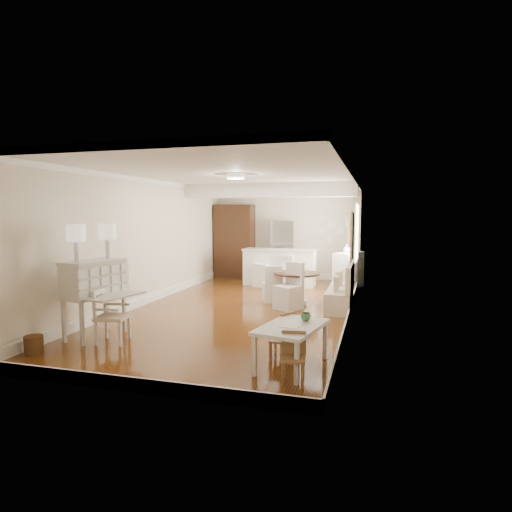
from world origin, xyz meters
The scene contains 20 objects.
room centered at (0.04, 0.32, 1.98)m, with size 9.00×9.04×2.82m.
secretary_bureau centered at (-1.70, -2.71, 0.64)m, with size 1.00×1.02×1.28m, color silver.
gustavian_armchair centered at (-1.25, -2.90, 0.42)m, with size 0.49×0.49×0.85m, color silver.
wicker_basket centered at (-2.03, -3.68, 0.13)m, with size 0.26×0.26×0.26m, color #55361A.
kids_table centered at (1.67, -3.21, 0.28)m, with size 0.68×1.14×0.57m, color white.
kids_chair_a centered at (1.46, -2.95, 0.28)m, with size 0.27×0.27×0.56m, color #966644.
kids_chair_b centered at (1.40, -2.59, 0.31)m, with size 0.30×0.30×0.61m, color tan.
kids_chair_c centered at (1.78, -3.72, 0.31)m, with size 0.30×0.30×0.62m, color #9B7146.
banquette centered at (1.99, 0.50, 0.49)m, with size 0.52×1.60×0.98m, color silver.
dining_table centered at (1.02, 0.73, 0.35)m, with size 1.04×1.04×0.71m, color #432415.
slip_chair_near centered at (0.94, 0.19, 0.49)m, with size 0.47×0.49×0.99m, color white.
slip_chair_far centered at (0.43, 0.84, 0.42)m, with size 0.40×0.42×0.85m, color white.
breakfast_counter centered at (0.10, 3.10, 0.52)m, with size 2.05×0.65×1.03m, color white.
bar_stool_left centered at (-0.32, 2.75, 0.51)m, with size 0.41×0.41×1.03m, color white.
bar_stool_right centered at (0.36, 2.55, 0.45)m, with size 0.36×0.36×0.89m, color white.
pantry_cabinet centered at (-1.60, 4.18, 1.15)m, with size 1.20×0.60×2.30m, color #381E11.
fridge centered at (0.30, 4.15, 0.90)m, with size 0.75×0.65×1.80m, color silver.
sideboard centered at (2.00, 3.16, 0.49)m, with size 0.46×1.03×0.98m, color white.
pencil_cup centered at (1.81, -2.93, 0.62)m, with size 0.14×0.14×0.11m, color #4E8657.
branch_vase centered at (1.95, 3.14, 1.09)m, with size 0.21×0.21×0.22m, color silver.
Camera 1 is at (2.70, -8.61, 2.02)m, focal length 30.00 mm.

